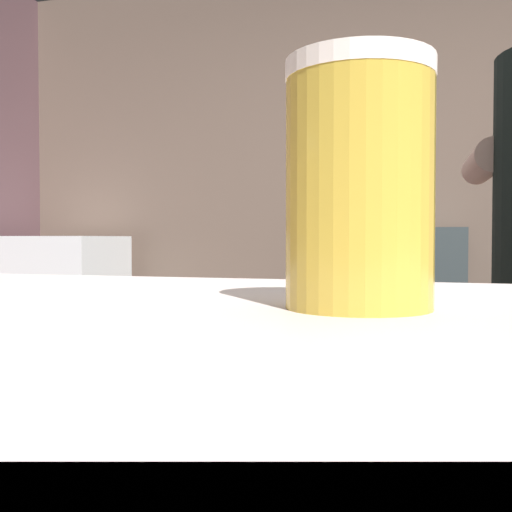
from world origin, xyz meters
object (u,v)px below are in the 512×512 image
(pint_glass_near, at_px, (366,185))
(bottle_soy, at_px, (335,216))
(mini_fridge, at_px, (68,332))
(bottle_hot_sauce, at_px, (359,208))
(mixing_bowl, at_px, (387,305))

(pint_glass_near, distance_m, bottle_soy, 3.03)
(mini_fridge, height_order, bottle_hot_sauce, bottle_hot_sauce)
(pint_glass_near, bearing_deg, bottle_hot_sauce, 96.88)
(mixing_bowl, relative_size, bottle_hot_sauce, 0.80)
(pint_glass_near, height_order, bottle_soy, bottle_soy)
(mixing_bowl, bearing_deg, pint_glass_near, -86.31)
(mini_fridge, distance_m, pint_glass_near, 3.46)
(mini_fridge, bearing_deg, bottle_soy, 9.15)
(mini_fridge, height_order, bottle_soy, bottle_soy)
(mini_fridge, distance_m, bottle_soy, 1.70)
(mixing_bowl, distance_m, bottle_soy, 1.61)
(bottle_hot_sauce, bearing_deg, mixing_bowl, -79.80)
(mini_fridge, bearing_deg, bottle_hot_sauce, 3.50)
(mini_fridge, relative_size, mixing_bowl, 5.29)
(pint_glass_near, bearing_deg, mini_fridge, 126.62)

